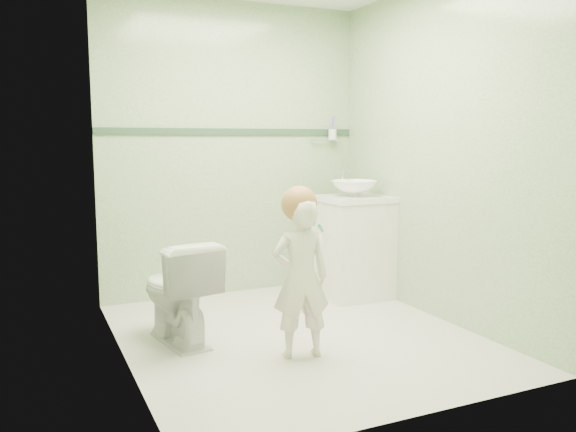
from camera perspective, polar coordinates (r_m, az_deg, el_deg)
name	(u,v)px	position (r m, az deg, el deg)	size (l,w,h in m)	color
ground	(297,336)	(3.92, 0.93, -11.64)	(2.50, 2.50, 0.00)	beige
room_shell	(298,153)	(3.70, 0.97, 6.18)	(2.50, 2.54, 2.40)	#8BAC7A
trim_stripe	(233,132)	(4.85, -5.41, 8.23)	(2.20, 0.02, 0.05)	#2B4632
vanity	(353,248)	(4.80, 6.41, -3.17)	(0.52, 0.50, 0.80)	silver
counter	(354,199)	(4.74, 6.48, 1.70)	(0.54, 0.52, 0.04)	white
basin	(354,188)	(4.74, 6.49, 2.71)	(0.37, 0.37, 0.13)	white
faucet	(343,177)	(4.89, 5.39, 3.81)	(0.03, 0.13, 0.18)	silver
cup_holder	(332,134)	(5.16, 4.29, 8.00)	(0.26, 0.07, 0.21)	silver
toilet	(177,291)	(3.78, -10.76, -7.23)	(0.37, 0.65, 0.67)	white
toddler	(301,278)	(3.44, 1.26, -6.12)	(0.35, 0.23, 0.95)	silver
hair_cap	(299,204)	(3.39, 1.09, 1.20)	(0.21, 0.21, 0.21)	#A26939
teal_toothbrush	(319,228)	(3.29, 3.09, -1.13)	(0.11, 0.14, 0.08)	#12956A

